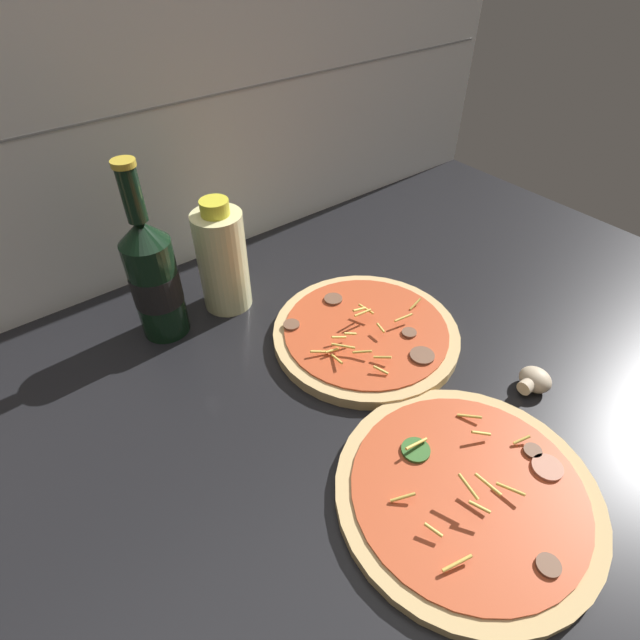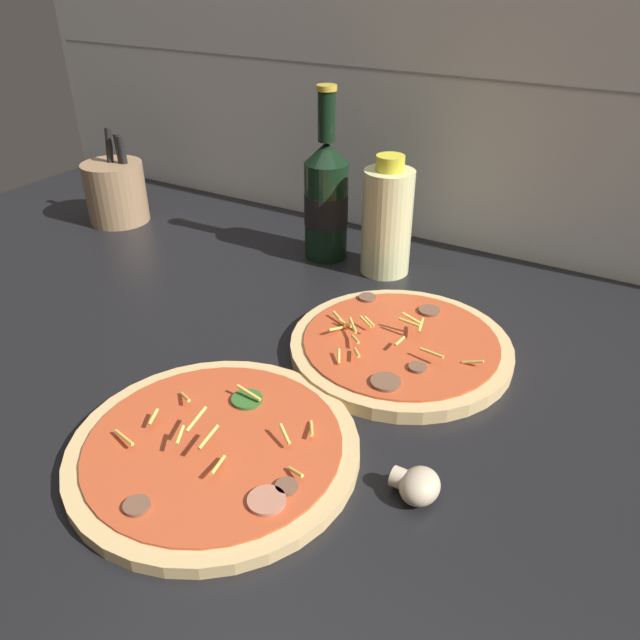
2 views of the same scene
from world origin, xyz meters
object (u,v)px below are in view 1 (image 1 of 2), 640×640
at_px(pizza_far, 366,334).
at_px(mushroom_left, 534,380).
at_px(pizza_near, 467,493).
at_px(beer_bottle, 154,277).
at_px(oil_bottle, 222,259).

relative_size(pizza_far, mushroom_left, 6.03).
distance_m(pizza_near, beer_bottle, 0.50).
xyz_separation_m(oil_bottle, mushroom_left, (0.23, -0.42, -0.07)).
distance_m(oil_bottle, mushroom_left, 0.49).
bearing_deg(mushroom_left, oil_bottle, 118.90).
height_order(pizza_far, beer_bottle, beer_bottle).
height_order(pizza_near, beer_bottle, beer_bottle).
distance_m(pizza_far, beer_bottle, 0.32).
bearing_deg(pizza_near, pizza_far, 71.88).
xyz_separation_m(pizza_near, beer_bottle, (-0.14, 0.47, 0.09)).
bearing_deg(oil_bottle, beer_bottle, 178.95).
bearing_deg(mushroom_left, beer_bottle, 128.91).
distance_m(pizza_far, mushroom_left, 0.24).
distance_m(pizza_near, pizza_far, 0.28).
bearing_deg(beer_bottle, pizza_far, -42.22).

